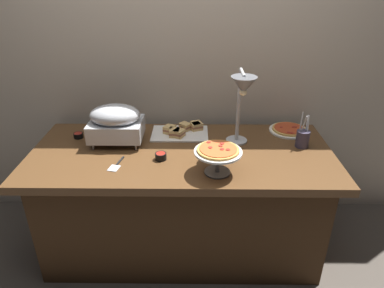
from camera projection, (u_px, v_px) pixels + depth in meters
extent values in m
plane|color=#4C443D|center=(183.00, 243.00, 2.54)|extent=(8.00, 8.00, 0.00)
cube|color=#B7A893|center=(183.00, 62.00, 2.44)|extent=(4.40, 0.04, 2.40)
cube|color=brown|center=(182.00, 154.00, 2.20)|extent=(1.90, 0.84, 0.05)
cube|color=#3C2715|center=(182.00, 203.00, 2.38)|extent=(1.75, 0.74, 0.71)
cylinder|color=#B7BABF|center=(93.00, 147.00, 2.20)|extent=(0.01, 0.01, 0.04)
cylinder|color=#B7BABF|center=(136.00, 147.00, 2.20)|extent=(0.01, 0.01, 0.04)
cylinder|color=#B7BABF|center=(101.00, 133.00, 2.38)|extent=(0.01, 0.01, 0.04)
cylinder|color=#B7BABF|center=(140.00, 133.00, 2.38)|extent=(0.01, 0.01, 0.04)
cube|color=#B7BABF|center=(116.00, 129.00, 2.26)|extent=(0.34, 0.25, 0.11)
ellipsoid|color=#B7BABF|center=(115.00, 115.00, 2.21)|extent=(0.32, 0.24, 0.13)
cylinder|color=#B7BABF|center=(236.00, 140.00, 2.31)|extent=(0.14, 0.14, 0.01)
cylinder|color=#B7BABF|center=(239.00, 106.00, 2.20)|extent=(0.02, 0.02, 0.47)
cylinder|color=#B7BABF|center=(243.00, 73.00, 2.02)|extent=(0.02, 0.16, 0.02)
cone|color=#595B60|center=(244.00, 85.00, 1.97)|extent=(0.15, 0.15, 0.10)
sphere|color=#F9EAB2|center=(243.00, 92.00, 1.99)|extent=(0.04, 0.04, 0.04)
cylinder|color=white|center=(289.00, 131.00, 2.45)|extent=(0.27, 0.27, 0.01)
cylinder|color=gold|center=(289.00, 129.00, 2.45)|extent=(0.23, 0.23, 0.01)
cylinder|color=#AD3D1E|center=(289.00, 128.00, 2.44)|extent=(0.20, 0.20, 0.00)
cylinder|color=maroon|center=(301.00, 129.00, 2.42)|extent=(0.02, 0.02, 0.00)
cylinder|color=maroon|center=(289.00, 132.00, 2.37)|extent=(0.02, 0.02, 0.00)
cylinder|color=maroon|center=(281.00, 127.00, 2.45)|extent=(0.02, 0.02, 0.00)
cylinder|color=maroon|center=(295.00, 127.00, 2.46)|extent=(0.02, 0.02, 0.00)
cylinder|color=maroon|center=(292.00, 133.00, 2.37)|extent=(0.02, 0.02, 0.00)
cylinder|color=maroon|center=(293.00, 127.00, 2.45)|extent=(0.02, 0.02, 0.00)
cylinder|color=#595B60|center=(218.00, 163.00, 1.94)|extent=(0.02, 0.02, 0.13)
cylinder|color=#595B60|center=(217.00, 172.00, 1.96)|extent=(0.15, 0.15, 0.01)
cylinder|color=white|center=(218.00, 152.00, 1.91)|extent=(0.27, 0.27, 0.01)
cylinder|color=#C68E42|center=(218.00, 150.00, 1.90)|extent=(0.23, 0.23, 0.01)
cylinder|color=#C65628|center=(218.00, 149.00, 1.90)|extent=(0.21, 0.21, 0.00)
cylinder|color=maroon|center=(209.00, 142.00, 1.96)|extent=(0.02, 0.02, 0.00)
cylinder|color=maroon|center=(222.00, 149.00, 1.88)|extent=(0.02, 0.02, 0.00)
cylinder|color=maroon|center=(221.00, 146.00, 1.92)|extent=(0.02, 0.02, 0.00)
cylinder|color=maroon|center=(228.00, 150.00, 1.88)|extent=(0.02, 0.02, 0.00)
cylinder|color=maroon|center=(210.00, 148.00, 1.90)|extent=(0.02, 0.02, 0.00)
cylinder|color=maroon|center=(222.00, 143.00, 1.94)|extent=(0.02, 0.02, 0.00)
cube|color=white|center=(180.00, 134.00, 2.41)|extent=(0.39, 0.26, 0.01)
cube|color=tan|center=(197.00, 128.00, 2.46)|extent=(0.09, 0.10, 0.02)
cube|color=brown|center=(197.00, 126.00, 2.46)|extent=(0.09, 0.10, 0.01)
cube|color=tan|center=(197.00, 124.00, 2.45)|extent=(0.09, 0.10, 0.02)
cube|color=tan|center=(174.00, 135.00, 2.36)|extent=(0.07, 0.08, 0.02)
cube|color=brown|center=(174.00, 132.00, 2.36)|extent=(0.07, 0.08, 0.01)
cube|color=tan|center=(174.00, 130.00, 2.35)|extent=(0.07, 0.08, 0.02)
cube|color=tan|center=(179.00, 135.00, 2.35)|extent=(0.09, 0.10, 0.02)
cube|color=brown|center=(179.00, 133.00, 2.35)|extent=(0.09, 0.10, 0.01)
cube|color=tan|center=(179.00, 131.00, 2.34)|extent=(0.09, 0.10, 0.02)
cube|color=tan|center=(185.00, 129.00, 2.45)|extent=(0.09, 0.09, 0.02)
cube|color=brown|center=(185.00, 127.00, 2.44)|extent=(0.09, 0.09, 0.01)
cube|color=tan|center=(185.00, 124.00, 2.44)|extent=(0.09, 0.09, 0.02)
cube|color=tan|center=(196.00, 129.00, 2.45)|extent=(0.09, 0.08, 0.02)
cube|color=brown|center=(196.00, 126.00, 2.45)|extent=(0.09, 0.08, 0.01)
cube|color=tan|center=(196.00, 124.00, 2.44)|extent=(0.09, 0.08, 0.02)
cube|color=tan|center=(169.00, 131.00, 2.41)|extent=(0.09, 0.10, 0.02)
cube|color=brown|center=(169.00, 129.00, 2.40)|extent=(0.09, 0.10, 0.01)
cube|color=tan|center=(169.00, 127.00, 2.39)|extent=(0.09, 0.10, 0.02)
cylinder|color=black|center=(78.00, 135.00, 2.36)|extent=(0.06, 0.06, 0.03)
cylinder|color=maroon|center=(78.00, 134.00, 2.35)|extent=(0.05, 0.05, 0.01)
cylinder|color=black|center=(161.00, 156.00, 2.09)|extent=(0.07, 0.07, 0.04)
cylinder|color=maroon|center=(161.00, 154.00, 2.08)|extent=(0.06, 0.06, 0.01)
cylinder|color=#383347|center=(303.00, 139.00, 2.22)|extent=(0.08, 0.08, 0.11)
cylinder|color=#B7BABF|center=(300.00, 127.00, 2.21)|extent=(0.02, 0.03, 0.20)
cylinder|color=#B7BABF|center=(306.00, 128.00, 2.21)|extent=(0.01, 0.04, 0.17)
cylinder|color=#B7BABF|center=(308.00, 129.00, 2.19)|extent=(0.01, 0.03, 0.18)
cylinder|color=#B7BABF|center=(302.00, 129.00, 2.19)|extent=(0.03, 0.04, 0.19)
cube|color=#B7BABF|center=(114.00, 168.00, 2.00)|extent=(0.07, 0.08, 0.00)
cylinder|color=black|center=(120.00, 161.00, 2.07)|extent=(0.03, 0.10, 0.01)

